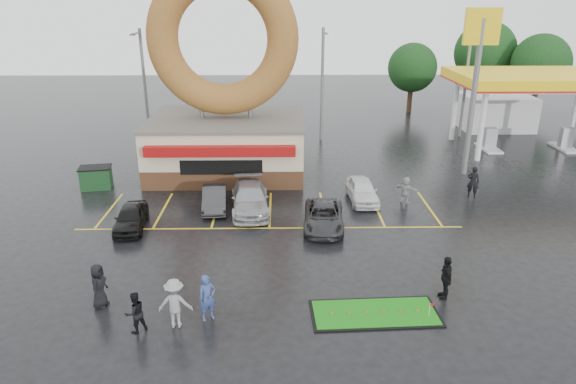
{
  "coord_description": "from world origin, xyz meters",
  "views": [
    {
      "loc": [
        0.58,
        -20.69,
        11.11
      ],
      "look_at": [
        0.96,
        2.85,
        2.2
      ],
      "focal_mm": 32.0,
      "sensor_mm": 36.0,
      "label": 1
    }
  ],
  "objects_px": {
    "car_dgrey": "(215,198)",
    "dumpster": "(96,178)",
    "shell_sign": "(478,62)",
    "person_cameraman": "(446,277)",
    "person_blue": "(207,298)",
    "putting_green": "(375,313)",
    "car_black": "(131,217)",
    "car_silver": "(250,198)",
    "donut_shop": "(226,106)",
    "car_grey": "(324,216)",
    "streetlight_right": "(466,80)",
    "streetlight_left": "(144,85)",
    "car_white": "(362,190)",
    "streetlight_mid": "(322,82)",
    "gas_station": "(517,95)"
  },
  "relations": [
    {
      "from": "person_cameraman",
      "to": "car_dgrey",
      "type": "bearing_deg",
      "value": -130.56
    },
    {
      "from": "streetlight_right",
      "to": "putting_green",
      "type": "xyz_separation_m",
      "value": [
        -11.9,
        -26.27,
        -4.74
      ]
    },
    {
      "from": "donut_shop",
      "to": "car_grey",
      "type": "distance_m",
      "value": 11.76
    },
    {
      "from": "streetlight_left",
      "to": "car_grey",
      "type": "height_order",
      "value": "streetlight_left"
    },
    {
      "from": "gas_station",
      "to": "person_cameraman",
      "type": "distance_m",
      "value": 27.56
    },
    {
      "from": "gas_station",
      "to": "person_blue",
      "type": "bearing_deg",
      "value": -130.92
    },
    {
      "from": "streetlight_left",
      "to": "donut_shop",
      "type": "bearing_deg",
      "value": -44.78
    },
    {
      "from": "streetlight_left",
      "to": "person_cameraman",
      "type": "height_order",
      "value": "streetlight_left"
    },
    {
      "from": "gas_station",
      "to": "car_silver",
      "type": "relative_size",
      "value": 2.75
    },
    {
      "from": "car_dgrey",
      "to": "person_cameraman",
      "type": "distance_m",
      "value": 13.8
    },
    {
      "from": "car_dgrey",
      "to": "dumpster",
      "type": "distance_m",
      "value": 8.49
    },
    {
      "from": "car_dgrey",
      "to": "car_white",
      "type": "height_order",
      "value": "car_white"
    },
    {
      "from": "person_blue",
      "to": "car_dgrey",
      "type": "bearing_deg",
      "value": 64.71
    },
    {
      "from": "car_dgrey",
      "to": "putting_green",
      "type": "relative_size",
      "value": 0.76
    },
    {
      "from": "shell_sign",
      "to": "person_cameraman",
      "type": "bearing_deg",
      "value": -111.38
    },
    {
      "from": "car_black",
      "to": "putting_green",
      "type": "relative_size",
      "value": 0.73
    },
    {
      "from": "car_silver",
      "to": "dumpster",
      "type": "height_order",
      "value": "car_silver"
    },
    {
      "from": "streetlight_left",
      "to": "person_blue",
      "type": "xyz_separation_m",
      "value": [
        7.9,
        -24.48,
        -3.88
      ]
    },
    {
      "from": "streetlight_mid",
      "to": "streetlight_right",
      "type": "xyz_separation_m",
      "value": [
        12.0,
        1.0,
        0.0
      ]
    },
    {
      "from": "streetlight_mid",
      "to": "car_black",
      "type": "height_order",
      "value": "streetlight_mid"
    },
    {
      "from": "car_black",
      "to": "car_silver",
      "type": "bearing_deg",
      "value": 16.18
    },
    {
      "from": "car_black",
      "to": "donut_shop",
      "type": "bearing_deg",
      "value": 61.97
    },
    {
      "from": "streetlight_right",
      "to": "person_cameraman",
      "type": "height_order",
      "value": "streetlight_right"
    },
    {
      "from": "streetlight_right",
      "to": "dumpster",
      "type": "relative_size",
      "value": 5.0
    },
    {
      "from": "streetlight_mid",
      "to": "streetlight_left",
      "type": "bearing_deg",
      "value": -175.91
    },
    {
      "from": "car_dgrey",
      "to": "car_white",
      "type": "distance_m",
      "value": 8.51
    },
    {
      "from": "car_silver",
      "to": "donut_shop",
      "type": "bearing_deg",
      "value": 99.9
    },
    {
      "from": "donut_shop",
      "to": "shell_sign",
      "type": "distance_m",
      "value": 16.29
    },
    {
      "from": "streetlight_left",
      "to": "car_white",
      "type": "bearing_deg",
      "value": -39.83
    },
    {
      "from": "streetlight_right",
      "to": "person_cameraman",
      "type": "xyz_separation_m",
      "value": [
        -8.96,
        -25.14,
        -3.89
      ]
    },
    {
      "from": "car_white",
      "to": "person_blue",
      "type": "relative_size",
      "value": 2.14
    },
    {
      "from": "streetlight_left",
      "to": "person_blue",
      "type": "bearing_deg",
      "value": -72.12
    },
    {
      "from": "gas_station",
      "to": "car_grey",
      "type": "relative_size",
      "value": 3.17
    },
    {
      "from": "streetlight_right",
      "to": "person_cameraman",
      "type": "distance_m",
      "value": 26.97
    },
    {
      "from": "car_black",
      "to": "streetlight_mid",
      "type": "bearing_deg",
      "value": 52.81
    },
    {
      "from": "person_blue",
      "to": "putting_green",
      "type": "xyz_separation_m",
      "value": [
        6.2,
        0.2,
        -0.86
      ]
    },
    {
      "from": "streetlight_right",
      "to": "person_blue",
      "type": "xyz_separation_m",
      "value": [
        -18.1,
        -26.48,
        -3.88
      ]
    },
    {
      "from": "streetlight_left",
      "to": "person_cameraman",
      "type": "xyz_separation_m",
      "value": [
        17.04,
        -23.14,
        -3.89
      ]
    },
    {
      "from": "shell_sign",
      "to": "streetlight_mid",
      "type": "bearing_deg",
      "value": 135.27
    },
    {
      "from": "shell_sign",
      "to": "putting_green",
      "type": "distance_m",
      "value": 20.01
    },
    {
      "from": "streetlight_left",
      "to": "putting_green",
      "type": "xyz_separation_m",
      "value": [
        14.1,
        -24.27,
        -4.74
      ]
    },
    {
      "from": "car_dgrey",
      "to": "person_blue",
      "type": "bearing_deg",
      "value": -89.84
    },
    {
      "from": "car_dgrey",
      "to": "person_cameraman",
      "type": "height_order",
      "value": "person_cameraman"
    },
    {
      "from": "car_grey",
      "to": "person_cameraman",
      "type": "relative_size",
      "value": 2.41
    },
    {
      "from": "donut_shop",
      "to": "dumpster",
      "type": "bearing_deg",
      "value": -156.65
    },
    {
      "from": "streetlight_mid",
      "to": "car_black",
      "type": "bearing_deg",
      "value": -122.46
    },
    {
      "from": "shell_sign",
      "to": "person_blue",
      "type": "height_order",
      "value": "shell_sign"
    },
    {
      "from": "donut_shop",
      "to": "streetlight_mid",
      "type": "distance_m",
      "value": 10.59
    },
    {
      "from": "streetlight_right",
      "to": "car_silver",
      "type": "distance_m",
      "value": 23.86
    },
    {
      "from": "person_cameraman",
      "to": "donut_shop",
      "type": "bearing_deg",
      "value": -146.13
    }
  ]
}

